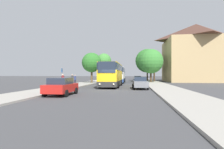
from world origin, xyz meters
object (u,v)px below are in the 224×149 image
at_px(parked_car_right_far, 138,79).
at_px(parked_car_right_near, 140,83).
at_px(tree_right_far, 154,60).
at_px(bus_front, 112,74).
at_px(pedestrian_waiting_far, 75,80).
at_px(pedestrian_walking_back, 72,79).
at_px(tree_right_near, 151,61).
at_px(parked_car_left_curb, 61,86).
at_px(tree_right_mid, 147,61).
at_px(bus_middle, 119,75).
at_px(pedestrian_waiting_near, 63,81).
at_px(tree_left_near, 92,63).
at_px(bus_stop_sign, 62,75).
at_px(tree_left_far, 104,61).

bearing_deg(parked_car_right_far, parked_car_right_near, 91.74).
height_order(parked_car_right_near, tree_right_far, tree_right_far).
xyz_separation_m(bus_front, pedestrian_waiting_far, (-6.11, 0.67, -0.90)).
distance_m(pedestrian_walking_back, tree_right_near, 18.87).
height_order(pedestrian_waiting_far, tree_right_far, tree_right_far).
xyz_separation_m(parked_car_left_curb, pedestrian_walking_back, (-3.77, 13.18, 0.22)).
distance_m(parked_car_right_far, tree_right_mid, 7.98).
xyz_separation_m(bus_middle, parked_car_left_curb, (-3.20, -24.41, -1.01)).
bearing_deg(parked_car_left_curb, tree_right_far, 69.18).
xyz_separation_m(pedestrian_waiting_near, tree_right_far, (14.46, 23.85, 4.48)).
xyz_separation_m(pedestrian_waiting_near, tree_left_near, (0.56, 13.55, 3.28)).
xyz_separation_m(bus_stop_sign, tree_right_mid, (13.96, 26.37, 3.91)).
xyz_separation_m(bus_front, parked_car_right_near, (4.19, -3.58, -1.08)).
bearing_deg(bus_front, tree_right_near, 61.81).
relative_size(bus_front, tree_left_near, 1.67).
height_order(bus_middle, tree_left_far, tree_left_far).
height_order(pedestrian_walking_back, tree_right_mid, tree_right_mid).
height_order(parked_car_left_curb, tree_right_far, tree_right_far).
relative_size(tree_right_near, tree_right_mid, 0.84).
bearing_deg(bus_middle, tree_right_near, 3.63).
bearing_deg(tree_left_near, parked_car_right_far, 43.16).
bearing_deg(tree_right_near, bus_middle, -175.19).
xyz_separation_m(pedestrian_walking_back, tree_left_far, (0.52, 28.50, 5.31)).
height_order(bus_front, pedestrian_waiting_near, bus_front).
bearing_deg(bus_middle, tree_left_far, 109.31).
bearing_deg(parked_car_left_curb, pedestrian_waiting_far, 103.76).
bearing_deg(tree_right_far, tree_right_mid, 107.89).
xyz_separation_m(parked_car_left_curb, bus_stop_sign, (-3.60, 8.54, 0.97)).
bearing_deg(bus_middle, bus_stop_sign, -114.36).
relative_size(parked_car_left_curb, parked_car_right_near, 0.90).
height_order(parked_car_right_far, bus_stop_sign, bus_stop_sign).
bearing_deg(tree_right_near, tree_right_mid, 90.31).
xyz_separation_m(bus_front, parked_car_right_far, (4.36, 17.83, -1.12)).
relative_size(tree_left_near, tree_right_mid, 0.70).
relative_size(tree_left_near, tree_right_near, 0.84).
relative_size(bus_middle, tree_right_near, 1.46).
height_order(parked_car_right_near, pedestrian_waiting_far, pedestrian_waiting_far).
relative_size(bus_stop_sign, tree_right_mid, 0.30).
height_order(bus_front, parked_car_right_near, bus_front).
relative_size(bus_stop_sign, tree_right_near, 0.36).
xyz_separation_m(bus_stop_sign, tree_left_near, (1.48, 11.69, 2.55)).
height_order(bus_stop_sign, tree_right_far, tree_right_far).
bearing_deg(tree_right_near, pedestrian_waiting_near, -125.54).
height_order(tree_right_near, tree_right_mid, tree_right_mid).
distance_m(bus_stop_sign, pedestrian_walking_back, 4.70).
distance_m(parked_car_right_far, pedestrian_walking_back, 19.71).
distance_m(tree_right_near, tree_right_far, 5.72).
distance_m(bus_middle, tree_right_mid, 13.29).
distance_m(bus_front, parked_car_right_near, 5.62).
relative_size(bus_middle, pedestrian_walking_back, 6.20).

